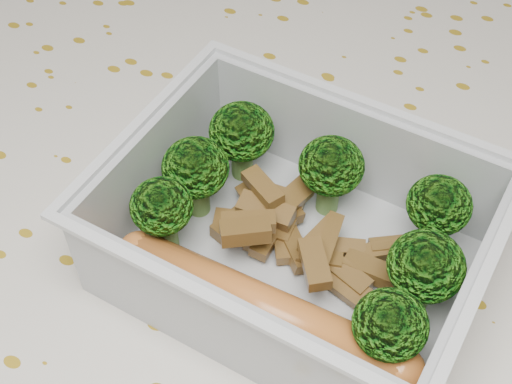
% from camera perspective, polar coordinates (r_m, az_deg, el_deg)
% --- Properties ---
extents(dining_table, '(1.40, 0.90, 0.75)m').
position_cam_1_polar(dining_table, '(0.50, -0.41, -7.71)').
color(dining_table, brown).
rests_on(dining_table, ground).
extents(tablecloth, '(1.46, 0.96, 0.19)m').
position_cam_1_polar(tablecloth, '(0.45, -0.45, -4.30)').
color(tablecloth, silver).
rests_on(tablecloth, dining_table).
extents(lunch_container, '(0.20, 0.16, 0.07)m').
position_cam_1_polar(lunch_container, '(0.38, 3.10, -4.02)').
color(lunch_container, silver).
rests_on(lunch_container, tablecloth).
extents(broccoli_florets, '(0.17, 0.12, 0.05)m').
position_cam_1_polar(broccoli_florets, '(0.37, 4.32, -1.19)').
color(broccoli_florets, '#608C3F').
rests_on(broccoli_florets, lunch_container).
extents(meat_pile, '(0.11, 0.07, 0.03)m').
position_cam_1_polar(meat_pile, '(0.39, 3.22, -3.41)').
color(meat_pile, brown).
rests_on(meat_pile, lunch_container).
extents(sausage, '(0.17, 0.03, 0.03)m').
position_cam_1_polar(sausage, '(0.36, 0.49, -9.35)').
color(sausage, '#CB6E2D').
rests_on(sausage, lunch_container).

